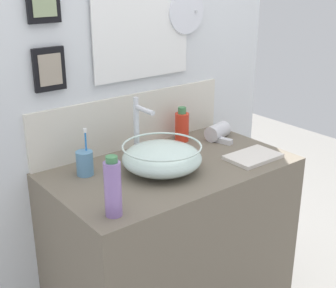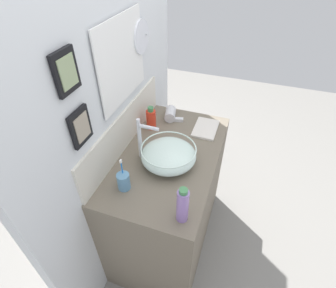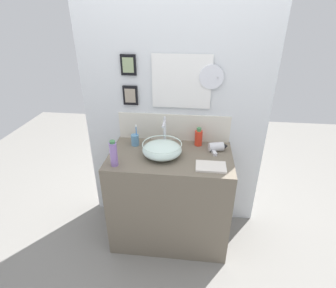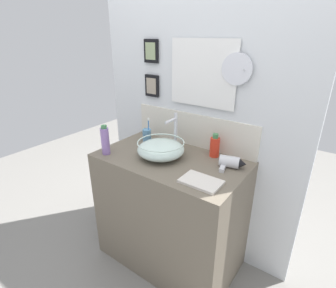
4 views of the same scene
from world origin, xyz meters
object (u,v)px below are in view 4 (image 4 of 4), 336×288
faucet (175,129)px  glass_bowl_sink (161,149)px  lotion_bottle (215,146)px  hair_drier (231,163)px  toothbrush_cup (147,135)px  hand_towel (201,182)px  shampoo_bottle (105,141)px

faucet → glass_bowl_sink: bearing=-90.0°
faucet → lotion_bottle: bearing=12.3°
glass_bowl_sink → hair_drier: (0.45, 0.14, -0.02)m
faucet → lotion_bottle: (0.29, 0.06, -0.08)m
lotion_bottle → toothbrush_cup: bearing=-173.3°
toothbrush_cup → lotion_bottle: (0.55, 0.06, 0.02)m
faucet → hair_drier: bearing=-3.1°
faucet → hand_towel: 0.51m
hand_towel → faucet: bearing=142.7°
glass_bowl_sink → hand_towel: (0.39, -0.13, -0.05)m
toothbrush_cup → hand_towel: toothbrush_cup is taller
faucet → hair_drier: size_ratio=1.53×
toothbrush_cup → glass_bowl_sink: bearing=-31.7°
faucet → shampoo_bottle: bearing=-134.6°
glass_bowl_sink → lotion_bottle: bearing=37.8°
toothbrush_cup → faucet: bearing=0.3°
toothbrush_cup → shampoo_bottle: size_ratio=0.90×
shampoo_bottle → hand_towel: 0.73m
hair_drier → hand_towel: (-0.06, -0.27, -0.03)m
glass_bowl_sink → shampoo_bottle: bearing=-151.6°
faucet → shampoo_bottle: size_ratio=1.28×
glass_bowl_sink → hand_towel: 0.41m
faucet → hand_towel: (0.39, -0.30, -0.15)m
lotion_bottle → hair_drier: bearing=-28.2°
toothbrush_cup → hand_towel: (0.65, -0.29, -0.04)m
glass_bowl_sink → toothbrush_cup: (-0.26, 0.16, -0.01)m
toothbrush_cup → lotion_bottle: size_ratio=1.16×
hair_drier → shampoo_bottle: 0.86m
lotion_bottle → shampoo_bottle: bearing=-147.1°
hair_drier → hand_towel: bearing=-103.1°
glass_bowl_sink → hand_towel: bearing=-19.1°
toothbrush_cup → lotion_bottle: toothbrush_cup is taller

